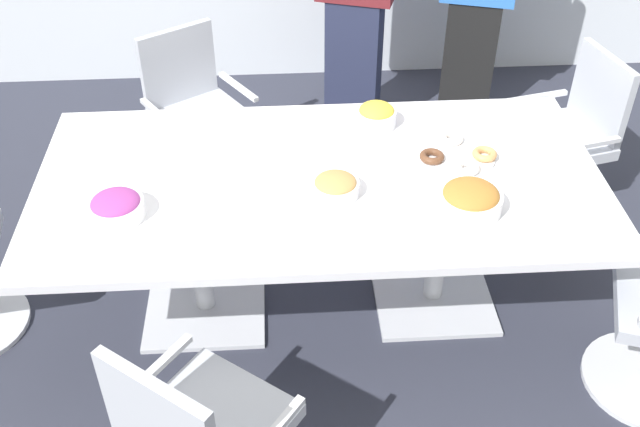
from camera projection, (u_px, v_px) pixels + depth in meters
The scene contains 9 objects.
ground_plane at pixel (320, 303), 3.63m from camera, with size 10.00×10.00×0.01m, color #2D303D.
conference_table at pixel (320, 200), 3.23m from camera, with size 2.40×1.20×0.75m.
office_chair_0 at pixel (198, 124), 4.14m from camera, with size 0.75×0.75×0.91m.
office_chair_4 at pixel (563, 146), 3.96m from camera, with size 0.65×0.65×0.91m.
snack_bowl_chips_yellow at pixel (376, 115), 3.44m from camera, with size 0.18×0.18×0.11m.
snack_bowl_candy_mix at pixel (116, 207), 2.91m from camera, with size 0.22×0.22×0.10m.
snack_bowl_cookies at pixel (336, 186), 3.03m from camera, with size 0.19×0.19×0.09m.
snack_bowl_pretzels at pixel (470, 199), 2.94m from camera, with size 0.25×0.25×0.12m.
donut_platter at pixel (458, 155), 3.25m from camera, with size 0.34×0.34×0.04m.
Camera 1 is at (-0.16, -2.56, 2.59)m, focal length 41.83 mm.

